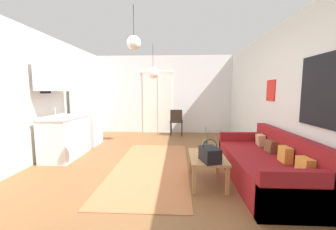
# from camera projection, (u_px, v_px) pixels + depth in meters

# --- Properties ---
(ground_plane) EXTENTS (5.26, 8.04, 0.10)m
(ground_plane) POSITION_uv_depth(u_px,v_px,m) (148.00, 177.00, 3.60)
(ground_plane) COLOR brown
(wall_back) EXTENTS (4.86, 0.13, 2.65)m
(wall_back) POSITION_uv_depth(u_px,v_px,m) (163.00, 95.00, 7.18)
(wall_back) COLOR silver
(wall_back) RESTS_ON ground_plane
(wall_right) EXTENTS (0.12, 7.64, 2.65)m
(wall_right) POSITION_uv_depth(u_px,v_px,m) (294.00, 98.00, 3.32)
(wall_right) COLOR silver
(wall_right) RESTS_ON ground_plane
(wall_left) EXTENTS (0.12, 7.64, 2.65)m
(wall_left) POSITION_uv_depth(u_px,v_px,m) (11.00, 98.00, 3.56)
(wall_left) COLOR silver
(wall_left) RESTS_ON ground_plane
(area_rug) EXTENTS (1.38, 3.07, 0.01)m
(area_rug) POSITION_uv_depth(u_px,v_px,m) (152.00, 167.00, 3.94)
(area_rug) COLOR #B26B42
(area_rug) RESTS_ON ground_plane
(couch) EXTENTS (0.91, 2.15, 0.79)m
(couch) POSITION_uv_depth(u_px,v_px,m) (267.00, 166.00, 3.25)
(couch) COLOR maroon
(couch) RESTS_ON ground_plane
(coffee_table) EXTENTS (0.54, 0.85, 0.44)m
(coffee_table) POSITION_uv_depth(u_px,v_px,m) (207.00, 159.00, 3.23)
(coffee_table) COLOR #B27F4C
(coffee_table) RESTS_ON ground_plane
(bamboo_vase) EXTENTS (0.08, 0.08, 0.43)m
(bamboo_vase) POSITION_uv_depth(u_px,v_px,m) (205.00, 146.00, 3.36)
(bamboo_vase) COLOR #47704C
(bamboo_vase) RESTS_ON coffee_table
(handbag) EXTENTS (0.30, 0.37, 0.33)m
(handbag) POSITION_uv_depth(u_px,v_px,m) (210.00, 154.00, 2.93)
(handbag) COLOR black
(handbag) RESTS_ON coffee_table
(refrigerator) EXTENTS (0.61, 0.62, 1.76)m
(refrigerator) POSITION_uv_depth(u_px,v_px,m) (87.00, 112.00, 5.52)
(refrigerator) COLOR white
(refrigerator) RESTS_ON ground_plane
(kitchen_counter) EXTENTS (0.62, 1.17, 2.09)m
(kitchen_counter) POSITION_uv_depth(u_px,v_px,m) (63.00, 121.00, 4.46)
(kitchen_counter) COLOR silver
(kitchen_counter) RESTS_ON ground_plane
(accent_chair) EXTENTS (0.43, 0.41, 0.86)m
(accent_chair) POSITION_uv_depth(u_px,v_px,m) (176.00, 121.00, 6.69)
(accent_chair) COLOR black
(accent_chair) RESTS_ON ground_plane
(pendant_lamp_near) EXTENTS (0.20, 0.20, 0.63)m
(pendant_lamp_near) POSITION_uv_depth(u_px,v_px,m) (134.00, 43.00, 2.97)
(pendant_lamp_near) COLOR black
(pendant_lamp_far) EXTENTS (0.30, 0.30, 0.89)m
(pendant_lamp_far) POSITION_uv_depth(u_px,v_px,m) (153.00, 73.00, 5.31)
(pendant_lamp_far) COLOR black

